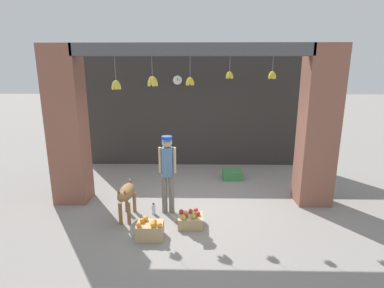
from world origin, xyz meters
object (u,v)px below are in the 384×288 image
object	(u,v)px
shopkeeper	(168,169)
wall_clock	(177,80)
fruit_crate_apples	(191,220)
fruit_crate_oranges	(150,230)
produce_box_green	(232,174)
dog	(126,194)
water_bottle	(154,209)

from	to	relation	value
shopkeeper	wall_clock	xyz separation A→B (m)	(0.00, 3.17, 1.61)
fruit_crate_apples	wall_clock	distance (m)	4.44
fruit_crate_oranges	produce_box_green	xyz separation A→B (m)	(1.73, 2.90, -0.03)
shopkeeper	fruit_crate_apples	world-z (taller)	shopkeeper
fruit_crate_apples	wall_clock	bearing A→B (deg)	97.18
dog	produce_box_green	distance (m)	3.20
dog	wall_clock	world-z (taller)	wall_clock
water_bottle	wall_clock	xyz separation A→B (m)	(0.29, 3.24, 2.43)
dog	fruit_crate_apples	size ratio (longest dim) A/B	2.10
produce_box_green	water_bottle	bearing A→B (deg)	-131.81
produce_box_green	fruit_crate_apples	bearing A→B (deg)	-112.78
dog	water_bottle	size ratio (longest dim) A/B	4.19
fruit_crate_oranges	wall_clock	distance (m)	4.77
produce_box_green	wall_clock	distance (m)	3.09
dog	produce_box_green	world-z (taller)	dog
wall_clock	shopkeeper	bearing A→B (deg)	-90.06
shopkeeper	water_bottle	world-z (taller)	shopkeeper
shopkeeper	dog	bearing A→B (deg)	18.72
fruit_crate_apples	produce_box_green	distance (m)	2.68
fruit_crate_oranges	water_bottle	distance (m)	0.89
fruit_crate_apples	wall_clock	world-z (taller)	wall_clock
fruit_crate_oranges	water_bottle	bearing A→B (deg)	94.38
water_bottle	wall_clock	size ratio (longest dim) A/B	0.84
dog	fruit_crate_oranges	size ratio (longest dim) A/B	2.14
water_bottle	wall_clock	world-z (taller)	wall_clock
water_bottle	produce_box_green	bearing A→B (deg)	48.19
produce_box_green	water_bottle	distance (m)	2.70
fruit_crate_apples	shopkeeper	bearing A→B (deg)	131.11
produce_box_green	wall_clock	bearing A→B (deg)	140.80
produce_box_green	wall_clock	size ratio (longest dim) A/B	1.81
fruit_crate_apples	water_bottle	distance (m)	0.89
shopkeeper	fruit_crate_apples	xyz separation A→B (m)	(0.47, -0.54, -0.80)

